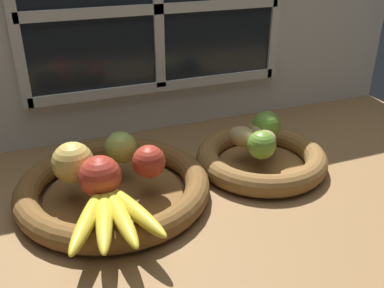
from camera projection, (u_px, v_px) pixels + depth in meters
ground_plane at (202, 185)px, 92.14cm from camera, size 140.00×90.00×3.00cm
back_wall at (156, 21)px, 103.82cm from camera, size 140.00×4.60×55.00cm
fruit_bowl_left at (114, 188)px, 84.28cm from camera, size 37.84×37.84×4.84cm
fruit_bowl_right at (261, 159)px, 95.00cm from camera, size 28.74×28.74×4.84cm
apple_golden_left at (73, 162)px, 79.98cm from camera, size 7.83×7.83×7.83cm
apple_red_front at (100, 177)px, 75.58cm from camera, size 7.64×7.64×7.64cm
apple_red_right at (149, 162)px, 81.75cm from camera, size 6.43×6.43×6.43cm
apple_green_back at (121, 147)px, 86.99cm from camera, size 6.52×6.52×6.52cm
banana_bunch_front at (111, 213)px, 69.99cm from camera, size 16.58×20.26×2.76cm
potato_oblong at (243, 137)px, 93.99cm from camera, size 7.48×7.97×4.40cm
potato_large at (263, 140)px, 92.95cm from camera, size 9.64×9.56×4.02cm
potato_back at (261, 129)px, 96.95cm from camera, size 8.13×8.88×4.86cm
lime_near at (262, 145)px, 88.55cm from camera, size 6.00×6.00×6.00cm
lime_far at (266, 126)px, 96.45cm from camera, size 6.64×6.64×6.64cm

